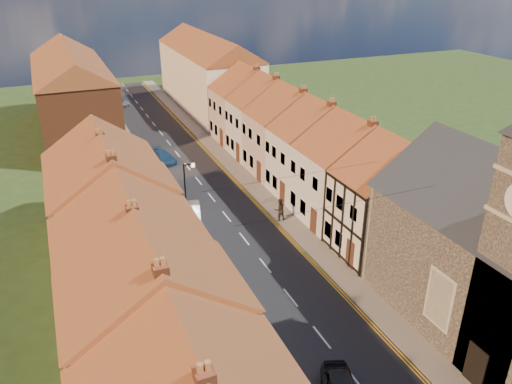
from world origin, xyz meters
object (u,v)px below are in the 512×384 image
Objects in this scene: car_mid at (190,216)px; pedestrian_right at (280,210)px; church at (503,238)px; car_distant at (119,102)px; car_far at (163,157)px; lamppost at (187,196)px.

pedestrian_right is at bearing -5.25° from car_mid.
church is 22.97m from car_mid.
car_mid is 2.41× the size of pedestrian_right.
pedestrian_right reaches higher than car_distant.
church is 17.83m from pedestrian_right.
pedestrian_right is at bearing -97.84° from car_distant.
car_far is 17.78m from pedestrian_right.
church reaches higher than car_mid.
lamppost is 41.21m from car_distant.
car_mid is at bearing 123.96° from church.
car_distant is 42.03m from pedestrian_right.
car_far is 24.73m from car_distant.
church is at bearing -85.75° from car_far.
lamppost is 7.95m from pedestrian_right.
car_far is at bearing 83.62° from lamppost.
church is 21.38m from lamppost.
pedestrian_right is at bearing -3.48° from lamppost.
church is 35.34m from car_far.
car_distant is (-0.66, 24.72, -0.04)m from car_far.
lamppost is at bearing 128.30° from church.
church is at bearing -51.70° from lamppost.
car_far reaches higher than car_distant.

